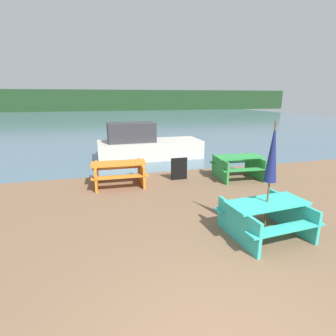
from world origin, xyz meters
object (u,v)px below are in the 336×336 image
object	(u,v)px
picnic_table_green	(238,165)
signboard	(179,169)
picnic_table_orange	(119,171)
picnic_table_teal	(266,215)
boat	(146,145)
umbrella_navy	(272,153)

from	to	relation	value
picnic_table_green	signboard	bearing A→B (deg)	170.28
picnic_table_green	picnic_table_orange	bearing A→B (deg)	175.30
picnic_table_teal	picnic_table_green	distance (m)	3.92
picnic_table_green	boat	world-z (taller)	boat
picnic_table_green	boat	distance (m)	4.60
picnic_table_green	boat	xyz separation A→B (m)	(-2.57, 3.82, 0.13)
umbrella_navy	signboard	size ratio (longest dim) A/B	3.09
picnic_table_green	umbrella_navy	xyz separation A→B (m)	(-1.41, -3.65, 1.25)
picnic_table_green	picnic_table_orange	distance (m)	4.05
umbrella_navy	picnic_table_green	bearing A→B (deg)	68.86
picnic_table_teal	picnic_table_green	bearing A→B (deg)	68.86
picnic_table_teal	umbrella_navy	bearing A→B (deg)	-63.43
umbrella_navy	boat	world-z (taller)	umbrella_navy
picnic_table_orange	picnic_table_teal	bearing A→B (deg)	-56.61
picnic_table_teal	umbrella_navy	world-z (taller)	umbrella_navy
picnic_table_green	picnic_table_orange	size ratio (longest dim) A/B	0.97
picnic_table_teal	signboard	world-z (taller)	signboard
umbrella_navy	picnic_table_teal	bearing A→B (deg)	116.57
picnic_table_orange	boat	distance (m)	3.79
umbrella_navy	signboard	world-z (taller)	umbrella_navy
umbrella_navy	boat	distance (m)	7.64
picnic_table_orange	umbrella_navy	bearing A→B (deg)	-56.61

